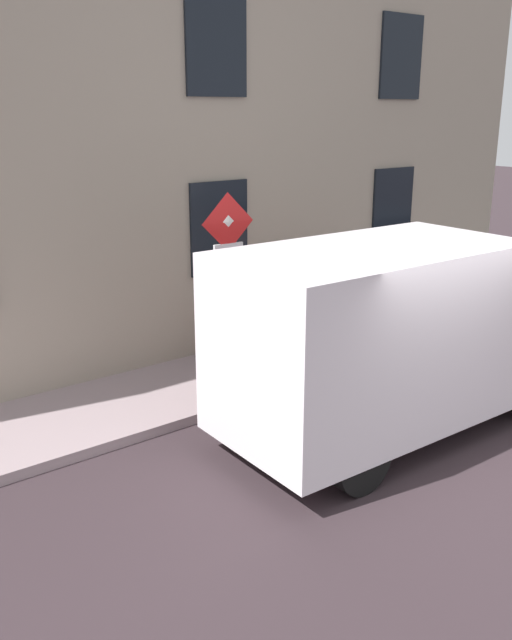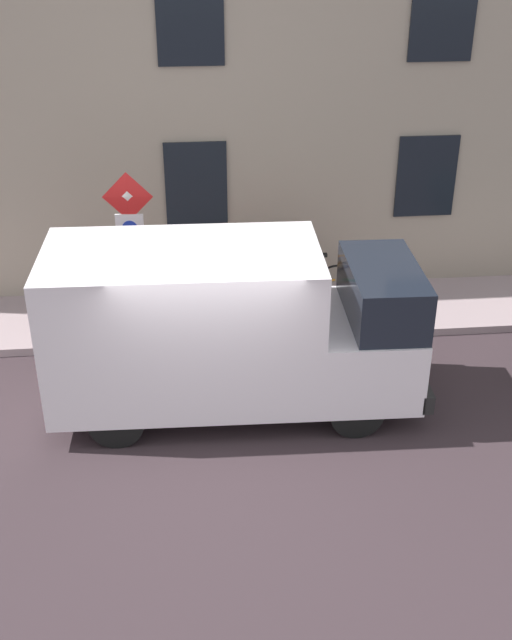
# 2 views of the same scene
# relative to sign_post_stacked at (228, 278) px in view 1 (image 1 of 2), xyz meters

# --- Properties ---
(ground_plane) EXTENTS (80.00, 80.00, 0.00)m
(ground_plane) POSITION_rel_sign_post_stacked_xyz_m (-2.55, -1.09, -1.88)
(ground_plane) COLOR #33272B
(sidewalk_slab) EXTENTS (1.99, 17.21, 0.14)m
(sidewalk_slab) POSITION_rel_sign_post_stacked_xyz_m (0.80, -1.09, -1.81)
(sidewalk_slab) COLOR gray
(sidewalk_slab) RESTS_ON ground_plane
(building_facade) EXTENTS (0.75, 15.21, 6.93)m
(building_facade) POSITION_rel_sign_post_stacked_xyz_m (2.14, -1.09, 1.58)
(building_facade) COLOR gray
(building_facade) RESTS_ON ground_plane
(sign_post_stacked) EXTENTS (0.16, 0.56, 2.77)m
(sign_post_stacked) POSITION_rel_sign_post_stacked_xyz_m (0.00, 0.00, 0.00)
(sign_post_stacked) COLOR #474C47
(sign_post_stacked) RESTS_ON sidewalk_slab
(delivery_van) EXTENTS (2.15, 5.38, 2.50)m
(delivery_van) POSITION_rel_sign_post_stacked_xyz_m (-1.90, -1.39, -0.55)
(delivery_van) COLOR white
(delivery_van) RESTS_ON ground_plane
(bicycle_orange) EXTENTS (0.46, 1.71, 0.89)m
(bicycle_orange) POSITION_rel_sign_post_stacked_xyz_m (1.24, -3.05, -1.37)
(bicycle_orange) COLOR black
(bicycle_orange) RESTS_ON sidewalk_slab
(bicycle_green) EXTENTS (0.46, 1.72, 0.89)m
(bicycle_green) POSITION_rel_sign_post_stacked_xyz_m (1.24, -2.11, -1.37)
(bicycle_green) COLOR black
(bicycle_green) RESTS_ON sidewalk_slab
(bicycle_red) EXTENTS (0.49, 1.72, 0.89)m
(bicycle_red) POSITION_rel_sign_post_stacked_xyz_m (1.24, -1.17, -1.37)
(bicycle_red) COLOR black
(bicycle_red) RESTS_ON sidewalk_slab
(pedestrian) EXTENTS (0.33, 0.44, 1.72)m
(pedestrian) POSITION_rel_sign_post_stacked_xyz_m (0.59, -2.35, -0.81)
(pedestrian) COLOR #262B47
(pedestrian) RESTS_ON sidewalk_slab
(litter_bin) EXTENTS (0.44, 0.44, 0.90)m
(litter_bin) POSITION_rel_sign_post_stacked_xyz_m (0.15, -1.91, -1.29)
(litter_bin) COLOR #2D5133
(litter_bin) RESTS_ON sidewalk_slab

